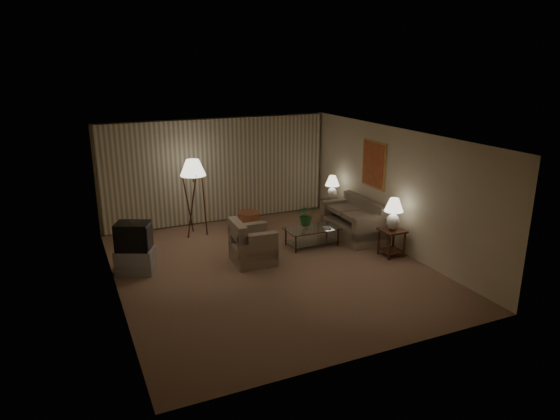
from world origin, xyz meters
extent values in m
plane|color=#8A674C|center=(0.00, 0.00, 0.00)|extent=(7.00, 7.00, 0.00)
cube|color=beige|center=(0.00, 3.50, 1.35)|extent=(6.00, 0.04, 2.70)
cube|color=beige|center=(-3.00, 0.00, 1.35)|extent=(0.04, 7.00, 2.70)
cube|color=beige|center=(3.00, 0.00, 1.35)|extent=(0.04, 7.00, 2.70)
cube|color=white|center=(0.00, 0.00, 2.70)|extent=(6.00, 7.00, 0.04)
cube|color=beige|center=(0.00, 3.42, 1.35)|extent=(5.85, 0.12, 2.65)
cube|color=#CB9247|center=(2.98, 0.80, 1.75)|extent=(0.03, 0.90, 1.10)
cube|color=#B52F21|center=(2.95, 0.80, 1.75)|extent=(0.02, 0.80, 1.00)
cube|color=gray|center=(2.50, 0.88, 0.19)|extent=(1.68, 0.86, 0.39)
cube|color=gray|center=(-0.21, 0.43, 0.19)|extent=(0.96, 0.92, 0.38)
cube|color=#33190E|center=(2.65, -0.47, 0.58)|extent=(0.49, 0.49, 0.04)
cube|color=#33190E|center=(2.65, -0.47, 0.12)|extent=(0.41, 0.41, 0.02)
cylinder|color=#33190E|center=(2.46, -0.67, 0.28)|extent=(0.05, 0.05, 0.56)
cylinder|color=#33190E|center=(2.46, -0.28, 0.28)|extent=(0.05, 0.05, 0.56)
cylinder|color=#33190E|center=(2.84, -0.67, 0.28)|extent=(0.05, 0.05, 0.56)
cylinder|color=#33190E|center=(2.84, -0.28, 0.28)|extent=(0.05, 0.05, 0.56)
cube|color=#33190E|center=(2.65, 2.13, 0.58)|extent=(0.45, 0.38, 0.04)
cube|color=#33190E|center=(2.65, 2.13, 0.12)|extent=(0.38, 0.32, 0.02)
cylinder|color=#33190E|center=(2.48, 1.99, 0.28)|extent=(0.05, 0.05, 0.56)
cylinder|color=#33190E|center=(2.48, 2.26, 0.28)|extent=(0.05, 0.05, 0.56)
cylinder|color=#33190E|center=(2.82, 1.99, 0.28)|extent=(0.05, 0.05, 0.56)
cylinder|color=#33190E|center=(2.82, 2.26, 0.28)|extent=(0.05, 0.05, 0.56)
ellipsoid|color=white|center=(2.65, -0.47, 0.78)|extent=(0.28, 0.28, 0.35)
cylinder|color=white|center=(2.65, -0.47, 1.00)|extent=(0.03, 0.03, 0.08)
cone|color=silver|center=(2.65, -0.47, 1.16)|extent=(0.41, 0.41, 0.28)
ellipsoid|color=white|center=(2.65, 2.13, 0.76)|extent=(0.26, 0.26, 0.32)
cylinder|color=white|center=(2.65, 2.13, 0.96)|extent=(0.03, 0.03, 0.07)
cone|color=silver|center=(2.65, 2.13, 1.11)|extent=(0.37, 0.37, 0.26)
cube|color=silver|center=(1.37, 0.78, 0.41)|extent=(1.21, 0.66, 0.02)
cube|color=silver|center=(1.37, 0.78, 0.10)|extent=(1.13, 0.58, 0.01)
cylinder|color=#412B1A|center=(0.83, 0.52, 0.20)|extent=(0.04, 0.04, 0.40)
cylinder|color=#412B1A|center=(0.83, 1.04, 0.20)|extent=(0.04, 0.04, 0.40)
cylinder|color=#412B1A|center=(1.90, 0.52, 0.20)|extent=(0.04, 0.04, 0.40)
cylinder|color=#412B1A|center=(1.90, 1.04, 0.20)|extent=(0.04, 0.04, 0.40)
cube|color=#AAA9AC|center=(-2.55, 0.88, 0.25)|extent=(1.08, 1.02, 0.50)
cube|color=black|center=(-2.55, 0.88, 0.78)|extent=(0.99, 0.95, 0.55)
cylinder|color=#33190E|center=(-0.86, 2.58, 1.45)|extent=(0.04, 0.04, 0.27)
cone|color=silver|center=(-0.86, 2.58, 1.67)|extent=(0.60, 0.60, 0.38)
cylinder|color=#A05736|center=(0.54, 2.65, 0.19)|extent=(0.70, 0.70, 0.38)
imported|color=silver|center=(1.22, 0.78, 0.49)|extent=(0.19, 0.19, 0.15)
imported|color=#317034|center=(1.22, 0.78, 0.82)|extent=(0.52, 0.47, 0.50)
imported|color=olive|center=(1.62, 0.68, 0.42)|extent=(0.17, 0.22, 0.02)
camera|label=1|loc=(-3.69, -8.70, 4.12)|focal=32.00mm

